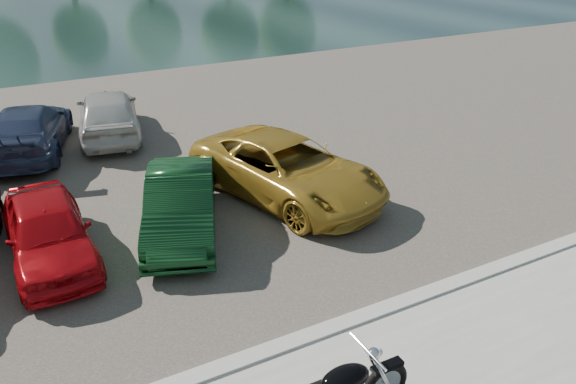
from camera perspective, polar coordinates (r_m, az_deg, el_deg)
name	(u,v)px	position (r m, az deg, el deg)	size (l,w,h in m)	color
kerb	(333,329)	(9.19, 4.60, -13.70)	(60.00, 0.30, 0.14)	#A5A39B
parking_lot	(166,148)	(16.49, -12.33, 4.40)	(60.00, 18.00, 0.04)	#453F38
river	(42,13)	(44.45, -23.68, 16.32)	(120.00, 40.00, 0.00)	#192E2C
car_4	(48,231)	(11.47, -23.19, -3.67)	(1.46, 3.62, 1.23)	#BB0C13
car_5	(181,204)	(11.68, -10.81, -1.20)	(1.35, 3.86, 1.27)	#0F3718
car_6	(287,169)	(12.95, -0.12, 2.39)	(2.32, 5.03, 1.40)	#B18829
car_11	(28,129)	(17.10, -24.87, 5.79)	(1.87, 4.61, 1.34)	navy
car_12	(108,113)	(17.56, -17.80, 7.66)	(1.70, 4.23, 1.44)	silver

